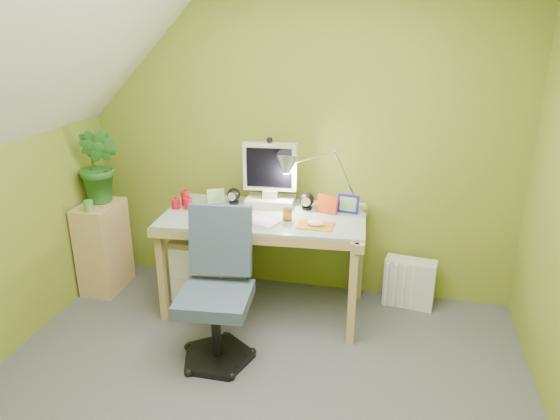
% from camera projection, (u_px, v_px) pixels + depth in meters
% --- Properties ---
extents(wall_back, '(3.20, 0.01, 2.40)m').
position_uv_depth(wall_back, '(298.00, 137.00, 3.75)').
color(wall_back, olive).
rests_on(wall_back, floor).
extents(slope_ceiling, '(1.10, 3.20, 1.10)m').
position_uv_depth(slope_ceiling, '(9.00, 57.00, 2.27)').
color(slope_ceiling, white).
rests_on(slope_ceiling, wall_left).
extents(desk, '(1.43, 0.78, 0.74)m').
position_uv_depth(desk, '(265.00, 262.00, 3.68)').
color(desk, tan).
rests_on(desk, floor).
extents(monitor, '(0.40, 0.25, 0.53)m').
position_uv_depth(monitor, '(270.00, 170.00, 3.63)').
color(monitor, beige).
rests_on(monitor, desk).
extents(speaker_left, '(0.12, 0.12, 0.12)m').
position_uv_depth(speaker_left, '(234.00, 196.00, 3.74)').
color(speaker_left, black).
rests_on(speaker_left, desk).
extents(speaker_right, '(0.12, 0.12, 0.12)m').
position_uv_depth(speaker_right, '(307.00, 201.00, 3.62)').
color(speaker_right, black).
rests_on(speaker_right, desk).
extents(keyboard, '(0.46, 0.28, 0.02)m').
position_uv_depth(keyboard, '(248.00, 219.00, 3.44)').
color(keyboard, white).
rests_on(keyboard, desk).
extents(mousepad, '(0.24, 0.17, 0.01)m').
position_uv_depth(mousepad, '(315.00, 225.00, 3.35)').
color(mousepad, '#B46C1C').
rests_on(mousepad, desk).
extents(mouse, '(0.12, 0.08, 0.04)m').
position_uv_depth(mouse, '(315.00, 223.00, 3.34)').
color(mouse, white).
rests_on(mouse, mousepad).
extents(amber_tumbler, '(0.07, 0.07, 0.08)m').
position_uv_depth(amber_tumbler, '(287.00, 214.00, 3.43)').
color(amber_tumbler, '#9B5A16').
rests_on(amber_tumbler, desk).
extents(candle_cluster, '(0.16, 0.15, 0.11)m').
position_uv_depth(candle_cluster, '(183.00, 200.00, 3.67)').
color(candle_cluster, red).
rests_on(candle_cluster, desk).
extents(photo_frame_red, '(0.15, 0.07, 0.13)m').
position_uv_depth(photo_frame_red, '(327.00, 204.00, 3.56)').
color(photo_frame_red, '#BA3A13').
rests_on(photo_frame_red, desk).
extents(photo_frame_blue, '(0.15, 0.05, 0.13)m').
position_uv_depth(photo_frame_blue, '(348.00, 204.00, 3.56)').
color(photo_frame_blue, '#1A1593').
rests_on(photo_frame_blue, desk).
extents(photo_frame_green, '(0.12, 0.08, 0.11)m').
position_uv_depth(photo_frame_green, '(216.00, 196.00, 3.75)').
color(photo_frame_green, '#98B47B').
rests_on(photo_frame_green, desk).
extents(desk_lamp, '(0.63, 0.31, 0.65)m').
position_uv_depth(desk_lamp, '(334.00, 165.00, 3.51)').
color(desk_lamp, silver).
rests_on(desk_lamp, desk).
extents(side_ledge, '(0.26, 0.40, 0.70)m').
position_uv_depth(side_ledge, '(104.00, 247.00, 3.99)').
color(side_ledge, tan).
rests_on(side_ledge, floor).
extents(potted_plant, '(0.37, 0.32, 0.58)m').
position_uv_depth(potted_plant, '(99.00, 166.00, 3.80)').
color(potted_plant, '#296923').
rests_on(potted_plant, side_ledge).
extents(green_cup, '(0.07, 0.07, 0.08)m').
position_uv_depth(green_cup, '(89.00, 206.00, 3.71)').
color(green_cup, green).
rests_on(green_cup, side_ledge).
extents(task_chair, '(0.53, 0.53, 0.87)m').
position_uv_depth(task_chair, '(215.00, 298.00, 3.08)').
color(task_chair, '#3B4A61').
rests_on(task_chair, floor).
extents(radiator, '(0.38, 0.20, 0.36)m').
position_uv_depth(radiator, '(409.00, 283.00, 3.80)').
color(radiator, silver).
rests_on(radiator, floor).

